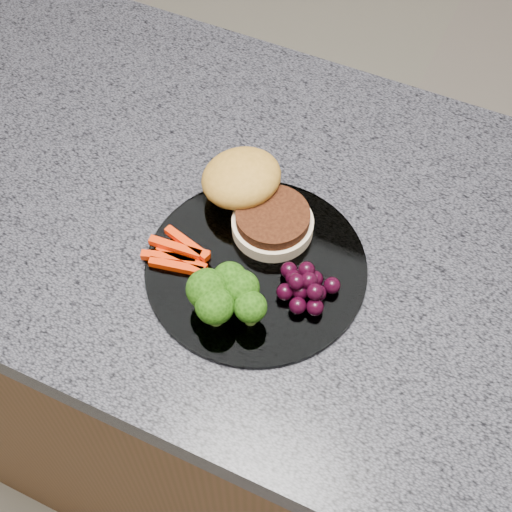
{
  "coord_description": "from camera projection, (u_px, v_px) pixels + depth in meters",
  "views": [
    {
      "loc": [
        0.26,
        -0.49,
        1.6
      ],
      "look_at": [
        0.07,
        -0.07,
        0.93
      ],
      "focal_mm": 50.0,
      "sensor_mm": 36.0,
      "label": 1
    }
  ],
  "objects": [
    {
      "name": "island_cabinet",
      "position": [
        238.0,
        367.0,
        1.28
      ],
      "size": [
        1.2,
        0.6,
        0.86
      ],
      "primitive_type": "cube",
      "color": "brown",
      "rests_on": "ground"
    },
    {
      "name": "countertop",
      "position": [
        231.0,
        214.0,
        0.91
      ],
      "size": [
        1.2,
        0.6,
        0.04
      ],
      "primitive_type": "cube",
      "color": "#4D4C56",
      "rests_on": "island_cabinet"
    },
    {
      "name": "plate",
      "position": [
        256.0,
        267.0,
        0.83
      ],
      "size": [
        0.26,
        0.26,
        0.01
      ],
      "primitive_type": "cylinder",
      "color": "white",
      "rests_on": "countertop"
    },
    {
      "name": "burger",
      "position": [
        252.0,
        196.0,
        0.86
      ],
      "size": [
        0.18,
        0.15,
        0.05
      ],
      "rotation": [
        0.0,
        0.0,
        -0.27
      ],
      "color": "#FBDDB0",
      "rests_on": "plate"
    },
    {
      "name": "carrot_sticks",
      "position": [
        179.0,
        254.0,
        0.83
      ],
      "size": [
        0.08,
        0.05,
        0.02
      ],
      "rotation": [
        0.0,
        0.0,
        -0.18
      ],
      "color": "#EE2E03",
      "rests_on": "plate"
    },
    {
      "name": "broccoli",
      "position": [
        225.0,
        294.0,
        0.77
      ],
      "size": [
        0.09,
        0.08,
        0.06
      ],
      "rotation": [
        0.0,
        0.0,
        0.31
      ],
      "color": "olive",
      "rests_on": "plate"
    },
    {
      "name": "grape_bunch",
      "position": [
        306.0,
        287.0,
        0.8
      ],
      "size": [
        0.07,
        0.06,
        0.03
      ],
      "rotation": [
        0.0,
        0.0,
        0.11
      ],
      "color": "black",
      "rests_on": "plate"
    }
  ]
}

